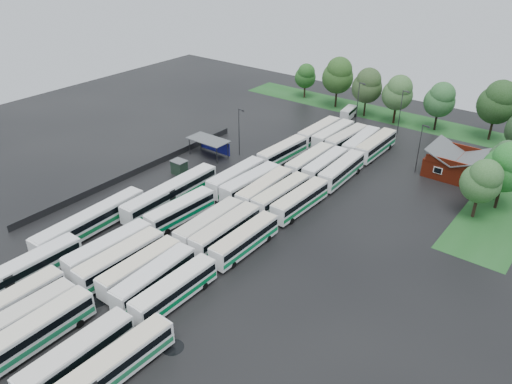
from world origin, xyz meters
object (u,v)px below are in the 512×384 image
Objects in this scene: artic_bus_east at (93,381)px; minibus at (348,113)px; brick_building at (457,166)px; artic_bus_west_a at (12,277)px.

minibus is at bearing 103.59° from artic_bus_east.
brick_building is 70.55m from artic_bus_east.
brick_building reaches higher than artic_bus_east.
minibus is (-29.92, 14.73, -0.50)m from brick_building.
artic_bus_east is at bearing -99.65° from brick_building.
brick_building is 0.54× the size of artic_bus_west_a.
artic_bus_west_a is 3.16× the size of minibus.
artic_bus_east reaches higher than minibus.
artic_bus_east is at bearing -9.00° from artic_bus_west_a.
artic_bus_west_a reaches higher than minibus.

